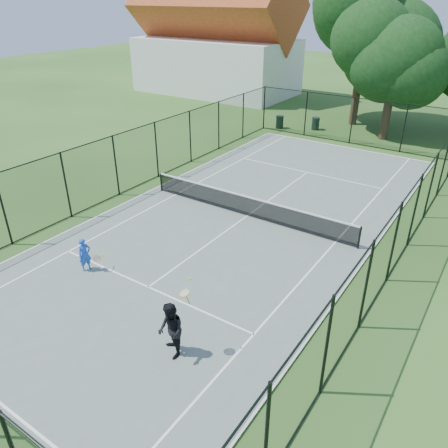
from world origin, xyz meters
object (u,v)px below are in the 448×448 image
Objects in this scene: tennis_net at (248,205)px; player_blue at (85,255)px; player_black at (171,331)px; trash_bin_left at (280,122)px; trash_bin_right at (315,124)px.

player_blue reaches higher than tennis_net.
player_black reaches higher than tennis_net.
player_black is (8.20, -22.03, 0.44)m from trash_bin_left.
tennis_net is at bearing 107.67° from player_black.
player_black reaches higher than trash_bin_left.
trash_bin_left is 20.76m from player_blue.
tennis_net is 4.35× the size of player_black.
tennis_net is at bearing 69.55° from player_blue.
tennis_net reaches higher than trash_bin_left.
player_black is at bearing -72.33° from tennis_net.
trash_bin_left is 0.72× the size of player_blue.
tennis_net is 11.25× the size of trash_bin_left.
trash_bin_right is at bearing 91.75° from player_blue.
tennis_net is at bearing -77.78° from trash_bin_right.
player_black is (5.19, -1.49, 0.21)m from player_blue.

